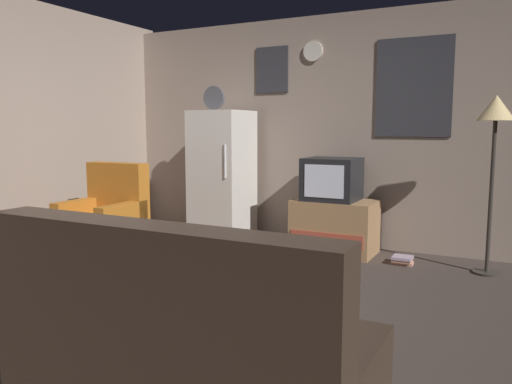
% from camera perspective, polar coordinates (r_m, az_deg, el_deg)
% --- Properties ---
extents(ground_plane, '(12.00, 12.00, 0.00)m').
position_cam_1_polar(ground_plane, '(3.80, -5.61, -12.91)').
color(ground_plane, '#3D332D').
extents(wall_with_art, '(5.20, 0.12, 2.53)m').
position_cam_1_polar(wall_with_art, '(5.77, 7.72, 6.86)').
color(wall_with_art, gray).
rests_on(wall_with_art, ground_plane).
extents(fridge, '(0.60, 0.62, 1.77)m').
position_cam_1_polar(fridge, '(5.82, -3.84, 1.79)').
color(fridge, silver).
rests_on(fridge, ground_plane).
extents(tv_stand, '(0.84, 0.53, 0.56)m').
position_cam_1_polar(tv_stand, '(5.37, 8.85, -3.88)').
color(tv_stand, '#9E754C').
rests_on(tv_stand, ground_plane).
extents(crt_tv, '(0.54, 0.51, 0.44)m').
position_cam_1_polar(crt_tv, '(5.30, 8.58, 1.45)').
color(crt_tv, black).
rests_on(crt_tv, tv_stand).
extents(standing_lamp, '(0.32, 0.32, 1.59)m').
position_cam_1_polar(standing_lamp, '(4.89, 25.42, 7.16)').
color(standing_lamp, '#332D28').
rests_on(standing_lamp, ground_plane).
extents(coffee_table, '(0.72, 0.72, 0.43)m').
position_cam_1_polar(coffee_table, '(4.17, -9.69, -8.00)').
color(coffee_table, '#9E754C').
rests_on(coffee_table, ground_plane).
extents(wine_glass, '(0.05, 0.05, 0.15)m').
position_cam_1_polar(wine_glass, '(3.99, -11.37, -4.44)').
color(wine_glass, silver).
rests_on(wine_glass, coffee_table).
extents(mug_ceramic_white, '(0.08, 0.08, 0.09)m').
position_cam_1_polar(mug_ceramic_white, '(4.14, -10.24, -4.42)').
color(mug_ceramic_white, silver).
rests_on(mug_ceramic_white, coffee_table).
extents(mug_ceramic_tan, '(0.08, 0.08, 0.09)m').
position_cam_1_polar(mug_ceramic_tan, '(4.16, -10.05, -4.34)').
color(mug_ceramic_tan, tan).
rests_on(mug_ceramic_tan, coffee_table).
extents(remote_control, '(0.15, 0.11, 0.02)m').
position_cam_1_polar(remote_control, '(4.00, -11.77, -5.36)').
color(remote_control, black).
rests_on(remote_control, coffee_table).
extents(armchair, '(0.68, 0.68, 0.96)m').
position_cam_1_polar(armchair, '(5.17, -16.72, -3.85)').
color(armchair, '#B2661E').
rests_on(armchair, ground_plane).
extents(couch, '(1.70, 0.80, 0.92)m').
position_cam_1_polar(couch, '(2.44, -8.15, -16.84)').
color(couch, '#38281E').
rests_on(couch, ground_plane).
extents(book_stack, '(0.20, 0.18, 0.08)m').
position_cam_1_polar(book_stack, '(5.10, 16.20, -7.39)').
color(book_stack, tan).
rests_on(book_stack, ground_plane).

